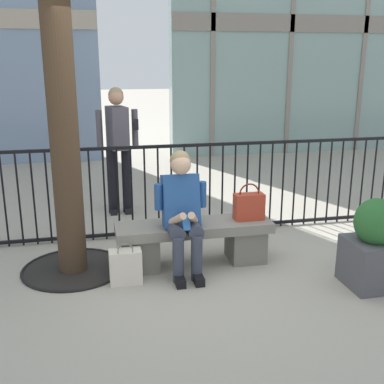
{
  "coord_description": "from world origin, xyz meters",
  "views": [
    {
      "loc": [
        -0.98,
        -4.49,
        2.06
      ],
      "look_at": [
        0.0,
        0.1,
        0.75
      ],
      "focal_mm": 44.49,
      "sensor_mm": 36.0,
      "label": 1
    }
  ],
  "objects_px": {
    "stone_bench": "(194,239)",
    "planter": "(374,246)",
    "seated_person_with_phone": "(182,209)",
    "shopping_bag": "(126,266)",
    "handbag_on_bench": "(249,206)",
    "bystander_at_railing": "(118,141)"
  },
  "relations": [
    {
      "from": "stone_bench",
      "to": "bystander_at_railing",
      "type": "distance_m",
      "value": 2.14
    },
    {
      "from": "handbag_on_bench",
      "to": "planter",
      "type": "distance_m",
      "value": 1.27
    },
    {
      "from": "seated_person_with_phone",
      "to": "shopping_bag",
      "type": "xyz_separation_m",
      "value": [
        -0.58,
        -0.17,
        -0.48
      ]
    },
    {
      "from": "stone_bench",
      "to": "planter",
      "type": "relative_size",
      "value": 1.88
    },
    {
      "from": "stone_bench",
      "to": "planter",
      "type": "xyz_separation_m",
      "value": [
        1.52,
        -0.83,
        0.12
      ]
    },
    {
      "from": "planter",
      "to": "seated_person_with_phone",
      "type": "bearing_deg",
      "value": 157.26
    },
    {
      "from": "shopping_bag",
      "to": "bystander_at_railing",
      "type": "relative_size",
      "value": 0.25
    },
    {
      "from": "handbag_on_bench",
      "to": "planter",
      "type": "relative_size",
      "value": 0.46
    },
    {
      "from": "stone_bench",
      "to": "shopping_bag",
      "type": "xyz_separation_m",
      "value": [
        -0.73,
        -0.3,
        -0.1
      ]
    },
    {
      "from": "seated_person_with_phone",
      "to": "planter",
      "type": "height_order",
      "value": "seated_person_with_phone"
    },
    {
      "from": "bystander_at_railing",
      "to": "handbag_on_bench",
      "type": "bearing_deg",
      "value": -57.8
    },
    {
      "from": "seated_person_with_phone",
      "to": "planter",
      "type": "distance_m",
      "value": 1.83
    },
    {
      "from": "shopping_bag",
      "to": "bystander_at_railing",
      "type": "distance_m",
      "value": 2.37
    },
    {
      "from": "handbag_on_bench",
      "to": "shopping_bag",
      "type": "bearing_deg",
      "value": -167.55
    },
    {
      "from": "shopping_bag",
      "to": "planter",
      "type": "height_order",
      "value": "planter"
    },
    {
      "from": "stone_bench",
      "to": "seated_person_with_phone",
      "type": "xyz_separation_m",
      "value": [
        -0.15,
        -0.13,
        0.38
      ]
    },
    {
      "from": "seated_person_with_phone",
      "to": "planter",
      "type": "bearing_deg",
      "value": -22.74
    },
    {
      "from": "stone_bench",
      "to": "planter",
      "type": "height_order",
      "value": "planter"
    },
    {
      "from": "stone_bench",
      "to": "seated_person_with_phone",
      "type": "bearing_deg",
      "value": -138.61
    },
    {
      "from": "stone_bench",
      "to": "planter",
      "type": "bearing_deg",
      "value": -28.53
    },
    {
      "from": "handbag_on_bench",
      "to": "shopping_bag",
      "type": "distance_m",
      "value": 1.41
    },
    {
      "from": "planter",
      "to": "shopping_bag",
      "type": "bearing_deg",
      "value": 166.78
    }
  ]
}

